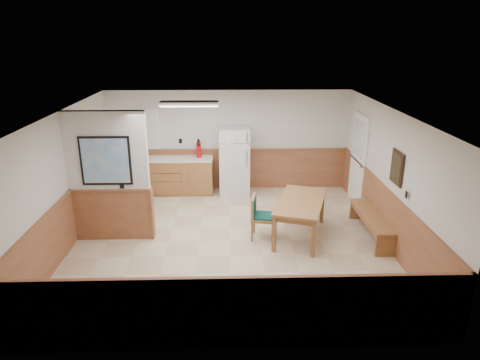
{
  "coord_description": "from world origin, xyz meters",
  "views": [
    {
      "loc": [
        -0.02,
        -7.43,
        3.82
      ],
      "look_at": [
        0.21,
        0.4,
        1.1
      ],
      "focal_mm": 32.0,
      "sensor_mm": 36.0,
      "label": 1
    }
  ],
  "objects_px": {
    "refrigerator": "(234,161)",
    "soap_bottle": "(143,153)",
    "dining_chair": "(259,214)",
    "dining_bench": "(371,219)",
    "dining_table": "(301,205)",
    "fire_extinguisher": "(199,149)"
  },
  "relations": [
    {
      "from": "refrigerator",
      "to": "soap_bottle",
      "type": "bearing_deg",
      "value": 176.9
    },
    {
      "from": "soap_bottle",
      "to": "dining_chair",
      "type": "bearing_deg",
      "value": -43.9
    },
    {
      "from": "soap_bottle",
      "to": "refrigerator",
      "type": "bearing_deg",
      "value": -2.11
    },
    {
      "from": "fire_extinguisher",
      "to": "dining_table",
      "type": "bearing_deg",
      "value": -51.9
    },
    {
      "from": "dining_table",
      "to": "refrigerator",
      "type": "bearing_deg",
      "value": 134.66
    },
    {
      "from": "fire_extinguisher",
      "to": "soap_bottle",
      "type": "height_order",
      "value": "fire_extinguisher"
    },
    {
      "from": "dining_chair",
      "to": "fire_extinguisher",
      "type": "xyz_separation_m",
      "value": [
        -1.3,
        2.56,
        0.61
      ]
    },
    {
      "from": "dining_table",
      "to": "soap_bottle",
      "type": "height_order",
      "value": "soap_bottle"
    },
    {
      "from": "dining_bench",
      "to": "soap_bottle",
      "type": "relative_size",
      "value": 7.43
    },
    {
      "from": "refrigerator",
      "to": "dining_chair",
      "type": "xyz_separation_m",
      "value": [
        0.43,
        -2.49,
        -0.33
      ]
    },
    {
      "from": "dining_table",
      "to": "fire_extinguisher",
      "type": "height_order",
      "value": "fire_extinguisher"
    },
    {
      "from": "dining_bench",
      "to": "dining_chair",
      "type": "height_order",
      "value": "dining_chair"
    },
    {
      "from": "dining_table",
      "to": "dining_bench",
      "type": "height_order",
      "value": "dining_table"
    },
    {
      "from": "refrigerator",
      "to": "soap_bottle",
      "type": "xyz_separation_m",
      "value": [
        -2.23,
        0.08,
        0.19
      ]
    },
    {
      "from": "refrigerator",
      "to": "soap_bottle",
      "type": "relative_size",
      "value": 7.04
    },
    {
      "from": "dining_bench",
      "to": "refrigerator",
      "type": "bearing_deg",
      "value": 136.79
    },
    {
      "from": "dining_bench",
      "to": "dining_chair",
      "type": "bearing_deg",
      "value": 179.98
    },
    {
      "from": "dining_table",
      "to": "dining_bench",
      "type": "bearing_deg",
      "value": 16.39
    },
    {
      "from": "dining_chair",
      "to": "soap_bottle",
      "type": "bearing_deg",
      "value": 145.22
    },
    {
      "from": "refrigerator",
      "to": "dining_table",
      "type": "xyz_separation_m",
      "value": [
        1.24,
        -2.45,
        -0.17
      ]
    },
    {
      "from": "dining_chair",
      "to": "soap_bottle",
      "type": "relative_size",
      "value": 3.61
    },
    {
      "from": "dining_table",
      "to": "fire_extinguisher",
      "type": "bearing_deg",
      "value": 147.62
    }
  ]
}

